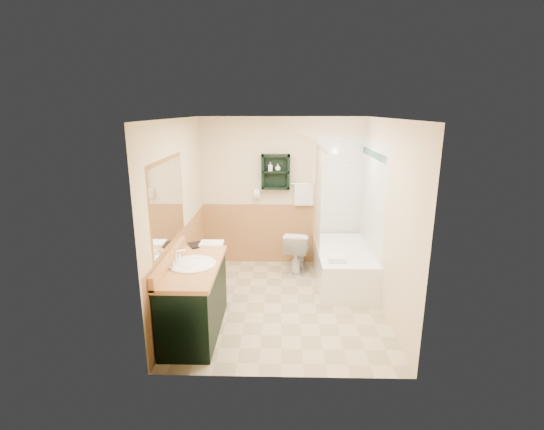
{
  "coord_description": "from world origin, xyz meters",
  "views": [
    {
      "loc": [
        -0.01,
        -4.77,
        2.5
      ],
      "look_at": [
        -0.13,
        0.2,
        1.17
      ],
      "focal_mm": 26.0,
      "sensor_mm": 36.0,
      "label": 1
    }
  ],
  "objects_px": {
    "wall_shelf": "(276,172)",
    "toilet": "(297,251)",
    "hair_dryer": "(257,193)",
    "vanity": "(194,299)",
    "vanity_book": "(189,238)",
    "soap_bottle_a": "(270,169)",
    "soap_bottle_b": "(278,168)",
    "bathtub": "(344,266)"
  },
  "relations": [
    {
      "from": "hair_dryer",
      "to": "vanity_book",
      "type": "height_order",
      "value": "hair_dryer"
    },
    {
      "from": "wall_shelf",
      "to": "vanity_book",
      "type": "bearing_deg",
      "value": -125.01
    },
    {
      "from": "vanity",
      "to": "vanity_book",
      "type": "relative_size",
      "value": 5.71
    },
    {
      "from": "wall_shelf",
      "to": "soap_bottle_b",
      "type": "relative_size",
      "value": 4.93
    },
    {
      "from": "vanity_book",
      "to": "soap_bottle_a",
      "type": "bearing_deg",
      "value": 29.07
    },
    {
      "from": "bathtub",
      "to": "vanity",
      "type": "bearing_deg",
      "value": -144.52
    },
    {
      "from": "hair_dryer",
      "to": "vanity_book",
      "type": "relative_size",
      "value": 1.05
    },
    {
      "from": "wall_shelf",
      "to": "vanity",
      "type": "xyz_separation_m",
      "value": [
        -0.89,
        -2.11,
        -1.14
      ]
    },
    {
      "from": "wall_shelf",
      "to": "toilet",
      "type": "height_order",
      "value": "wall_shelf"
    },
    {
      "from": "vanity",
      "to": "toilet",
      "type": "distance_m",
      "value": 2.22
    },
    {
      "from": "soap_bottle_a",
      "to": "wall_shelf",
      "type": "bearing_deg",
      "value": 3.39
    },
    {
      "from": "vanity",
      "to": "hair_dryer",
      "type": "bearing_deg",
      "value": 74.42
    },
    {
      "from": "vanity_book",
      "to": "soap_bottle_a",
      "type": "height_order",
      "value": "soap_bottle_a"
    },
    {
      "from": "hair_dryer",
      "to": "soap_bottle_a",
      "type": "distance_m",
      "value": 0.45
    },
    {
      "from": "hair_dryer",
      "to": "bathtub",
      "type": "xyz_separation_m",
      "value": [
        1.33,
        -0.77,
        -0.93
      ]
    },
    {
      "from": "wall_shelf",
      "to": "toilet",
      "type": "relative_size",
      "value": 0.81
    },
    {
      "from": "bathtub",
      "to": "vanity_book",
      "type": "xyz_separation_m",
      "value": [
        -2.08,
        -0.77,
        0.67
      ]
    },
    {
      "from": "wall_shelf",
      "to": "soap_bottle_a",
      "type": "distance_m",
      "value": 0.1
    },
    {
      "from": "soap_bottle_a",
      "to": "bathtub",
      "type": "bearing_deg",
      "value": -33.53
    },
    {
      "from": "bathtub",
      "to": "hair_dryer",
      "type": "bearing_deg",
      "value": 149.99
    },
    {
      "from": "wall_shelf",
      "to": "vanity_book",
      "type": "xyz_separation_m",
      "value": [
        -1.06,
        -1.51,
        -0.61
      ]
    },
    {
      "from": "bathtub",
      "to": "toilet",
      "type": "xyz_separation_m",
      "value": [
        -0.67,
        0.46,
        0.06
      ]
    },
    {
      "from": "wall_shelf",
      "to": "hair_dryer",
      "type": "relative_size",
      "value": 2.29
    },
    {
      "from": "wall_shelf",
      "to": "soap_bottle_a",
      "type": "height_order",
      "value": "wall_shelf"
    },
    {
      "from": "vanity",
      "to": "soap_bottle_a",
      "type": "xyz_separation_m",
      "value": [
        0.81,
        2.1,
        1.18
      ]
    },
    {
      "from": "toilet",
      "to": "soap_bottle_b",
      "type": "distance_m",
      "value": 1.34
    },
    {
      "from": "vanity",
      "to": "soap_bottle_b",
      "type": "xyz_separation_m",
      "value": [
        0.93,
        2.1,
        1.19
      ]
    },
    {
      "from": "toilet",
      "to": "wall_shelf",
      "type": "bearing_deg",
      "value": -28.08
    },
    {
      "from": "bathtub",
      "to": "vanity_book",
      "type": "distance_m",
      "value": 2.32
    },
    {
      "from": "hair_dryer",
      "to": "soap_bottle_b",
      "type": "relative_size",
      "value": 2.15
    },
    {
      "from": "soap_bottle_b",
      "to": "vanity",
      "type": "bearing_deg",
      "value": -113.87
    },
    {
      "from": "bathtub",
      "to": "toilet",
      "type": "bearing_deg",
      "value": 145.37
    },
    {
      "from": "vanity",
      "to": "bathtub",
      "type": "xyz_separation_m",
      "value": [
        1.92,
        1.37,
        -0.15
      ]
    },
    {
      "from": "soap_bottle_a",
      "to": "soap_bottle_b",
      "type": "relative_size",
      "value": 1.24
    },
    {
      "from": "hair_dryer",
      "to": "toilet",
      "type": "distance_m",
      "value": 1.13
    },
    {
      "from": "toilet",
      "to": "vanity",
      "type": "bearing_deg",
      "value": 65.65
    },
    {
      "from": "hair_dryer",
      "to": "soap_bottle_b",
      "type": "xyz_separation_m",
      "value": [
        0.34,
        -0.03,
        0.41
      ]
    },
    {
      "from": "wall_shelf",
      "to": "soap_bottle_b",
      "type": "height_order",
      "value": "wall_shelf"
    },
    {
      "from": "hair_dryer",
      "to": "toilet",
      "type": "xyz_separation_m",
      "value": [
        0.65,
        -0.3,
        -0.87
      ]
    },
    {
      "from": "wall_shelf",
      "to": "hair_dryer",
      "type": "bearing_deg",
      "value": 175.24
    },
    {
      "from": "vanity",
      "to": "toilet",
      "type": "relative_size",
      "value": 1.93
    },
    {
      "from": "wall_shelf",
      "to": "bathtub",
      "type": "bearing_deg",
      "value": -35.83
    }
  ]
}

